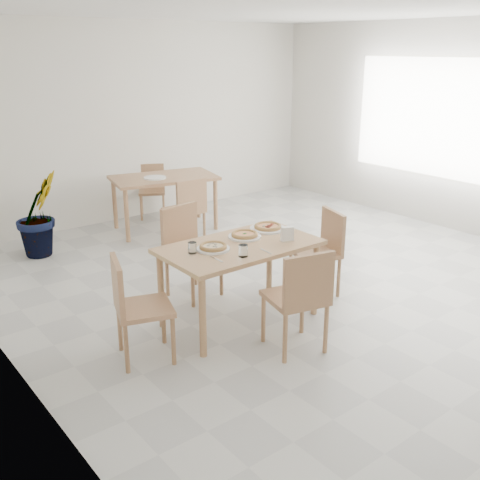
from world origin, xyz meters
TOP-DOWN VIEW (x-y plane):
  - room at (2.98, 0.30)m, footprint 7.28×7.00m
  - main_table at (-1.07, -0.18)m, footprint 1.43×0.82m
  - chair_south at (-1.05, -0.94)m, footprint 0.54×0.54m
  - chair_north at (-1.11, 0.63)m, footprint 0.52×0.52m
  - chair_west at (-2.17, -0.20)m, footprint 0.55×0.55m
  - chair_east at (-0.01, -0.19)m, footprint 0.54×0.54m
  - plate_margherita at (-0.92, -0.05)m, footprint 0.31×0.31m
  - plate_mushroom at (-1.34, -0.14)m, footprint 0.29×0.29m
  - plate_pepperoni at (-0.59, -0.00)m, footprint 0.35×0.35m
  - pizza_margherita at (-0.92, -0.05)m, footprint 0.32×0.32m
  - pizza_mushroom at (-1.34, -0.14)m, footprint 0.29×0.29m
  - pizza_pepperoni at (-0.59, -0.00)m, footprint 0.31×0.31m
  - tumbler_a at (-1.53, -0.10)m, footprint 0.07×0.07m
  - tumbler_b at (-1.24, -0.44)m, footprint 0.08×0.08m
  - napkin_holder at (-0.69, -0.38)m, footprint 0.14×0.10m
  - fork_a at (-1.46, -0.35)m, footprint 0.02×0.17m
  - fork_b at (-1.02, -0.47)m, footprint 0.03×0.17m
  - second_table at (-0.16, 2.67)m, footprint 1.53×1.09m
  - chair_back_s at (-0.28, 1.91)m, footprint 0.44×0.44m
  - chair_back_n at (0.03, 3.35)m, footprint 0.52×0.52m
  - plate_empty at (-0.31, 2.64)m, footprint 0.30×0.30m
  - potted_plant at (-1.88, 2.72)m, footprint 0.69×0.63m

SIDE VIEW (x-z plane):
  - chair_back_n at x=0.03m, z-range 0.06..0.84m
  - chair_east at x=-0.01m, z-range 0.07..0.93m
  - chair_west at x=-2.17m, z-range 0.07..0.94m
  - chair_back_s at x=-0.28m, z-range 0.07..0.95m
  - potted_plant at x=-1.88m, z-range 0.00..1.03m
  - chair_south at x=-1.05m, z-range 0.07..0.98m
  - chair_north at x=-1.11m, z-range 0.07..0.99m
  - second_table at x=-0.16m, z-range 0.28..1.03m
  - main_table at x=-1.07m, z-range 0.29..1.04m
  - fork_a at x=-1.46m, z-range 0.75..0.76m
  - fork_b at x=-1.02m, z-range 0.75..0.76m
  - plate_margherita at x=-0.92m, z-range 0.75..0.77m
  - plate_mushroom at x=-1.34m, z-range 0.75..0.77m
  - plate_pepperoni at x=-0.59m, z-range 0.75..0.77m
  - plate_empty at x=-0.31m, z-range 0.75..0.77m
  - pizza_margherita at x=-0.92m, z-range 0.76..0.80m
  - pizza_mushroom at x=-1.34m, z-range 0.76..0.80m
  - pizza_pepperoni at x=-0.59m, z-range 0.77..0.80m
  - tumbler_a at x=-1.53m, z-range 0.75..0.85m
  - tumbler_b at x=-1.24m, z-range 0.75..0.85m
  - napkin_holder at x=-0.69m, z-range 0.75..0.89m
  - room at x=2.98m, z-range -2.00..5.00m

